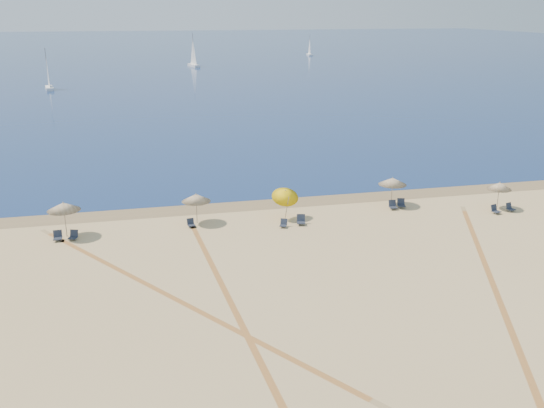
{
  "coord_description": "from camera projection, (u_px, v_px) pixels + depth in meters",
  "views": [
    {
      "loc": [
        -8.94,
        -19.88,
        15.02
      ],
      "look_at": [
        0.0,
        20.0,
        1.3
      ],
      "focal_mm": 38.51,
      "sensor_mm": 36.0,
      "label": 1
    }
  ],
  "objects": [
    {
      "name": "chair_7",
      "position": [
        393.0,
        205.0,
        45.94
      ],
      "size": [
        0.62,
        0.71,
        0.69
      ],
      "rotation": [
        0.0,
        0.0,
        -0.07
      ],
      "color": "#1B212D",
      "rests_on": "ground"
    },
    {
      "name": "sailboat_1",
      "position": [
        310.0,
        49.0,
        196.91
      ],
      "size": [
        1.43,
        4.53,
        6.66
      ],
      "rotation": [
        0.0,
        0.0,
        -0.07
      ],
      "color": "white",
      "rests_on": "ocean"
    },
    {
      "name": "wet_sand",
      "position": [
        261.0,
        204.0,
        47.22
      ],
      "size": [
        500.0,
        500.0,
        0.0
      ],
      "primitive_type": "plane",
      "color": "olive",
      "rests_on": "ground"
    },
    {
      "name": "ocean",
      "position": [
        160.0,
        48.0,
        233.15
      ],
      "size": [
        500.0,
        500.0,
        0.0
      ],
      "primitive_type": "plane",
      "color": "#0C2151",
      "rests_on": "ground"
    },
    {
      "name": "chair_9",
      "position": [
        495.0,
        210.0,
        44.97
      ],
      "size": [
        0.71,
        0.78,
        0.67
      ],
      "rotation": [
        0.0,
        0.0,
        0.29
      ],
      "color": "#1B212D",
      "rests_on": "ground"
    },
    {
      "name": "umbrella_5",
      "position": [
        500.0,
        186.0,
        45.52
      ],
      "size": [
        1.86,
        1.86,
        2.22
      ],
      "color": "gray",
      "rests_on": "ground"
    },
    {
      "name": "chair_6",
      "position": [
        301.0,
        220.0,
        42.65
      ],
      "size": [
        0.74,
        0.82,
        0.73
      ],
      "rotation": [
        0.0,
        0.0,
        -0.22
      ],
      "color": "#1B212D",
      "rests_on": "ground"
    },
    {
      "name": "chair_10",
      "position": [
        510.0,
        208.0,
        45.48
      ],
      "size": [
        0.69,
        0.75,
        0.64
      ],
      "rotation": [
        0.0,
        0.0,
        0.29
      ],
      "color": "#1B212D",
      "rests_on": "ground"
    },
    {
      "name": "umbrella_4",
      "position": [
        393.0,
        181.0,
        46.24
      ],
      "size": [
        2.22,
        2.22,
        2.36
      ],
      "color": "gray",
      "rests_on": "ground"
    },
    {
      "name": "ground",
      "position": [
        374.0,
        377.0,
        25.02
      ],
      "size": [
        160.0,
        160.0,
        0.0
      ],
      "primitive_type": "plane",
      "color": "tan",
      "rests_on": "ground"
    },
    {
      "name": "chair_3",
      "position": [
        73.0,
        236.0,
        39.86
      ],
      "size": [
        0.7,
        0.77,
        0.65
      ],
      "rotation": [
        0.0,
        0.0,
        -0.3
      ],
      "color": "#1B212D",
      "rests_on": "ground"
    },
    {
      "name": "chair_5",
      "position": [
        284.0,
        224.0,
        42.14
      ],
      "size": [
        0.69,
        0.73,
        0.6
      ],
      "rotation": [
        0.0,
        0.0,
        -0.43
      ],
      "color": "#1B212D",
      "rests_on": "ground"
    },
    {
      "name": "chair_2",
      "position": [
        58.0,
        236.0,
        39.7
      ],
      "size": [
        0.6,
        0.69,
        0.68
      ],
      "rotation": [
        0.0,
        0.0,
        0.05
      ],
      "color": "#1B212D",
      "rests_on": "ground"
    },
    {
      "name": "umbrella_1",
      "position": [
        64.0,
        207.0,
        39.76
      ],
      "size": [
        2.23,
        2.23,
        2.54
      ],
      "color": "gray",
      "rests_on": "ground"
    },
    {
      "name": "tire_tracks",
      "position": [
        301.0,
        297.0,
        32.01
      ],
      "size": [
        56.53,
        42.01,
        0.0
      ],
      "color": "tan",
      "rests_on": "ground"
    },
    {
      "name": "sailboat_0",
      "position": [
        193.0,
        57.0,
        158.06
      ],
      "size": [
        2.94,
        6.09,
        8.79
      ],
      "rotation": [
        0.0,
        0.0,
        0.25
      ],
      "color": "white",
      "rests_on": "ocean"
    },
    {
      "name": "sailboat_2",
      "position": [
        48.0,
        77.0,
        113.23
      ],
      "size": [
        2.32,
        5.47,
        7.92
      ],
      "rotation": [
        0.0,
        0.0,
        0.19
      ],
      "color": "white",
      "rests_on": "ocean"
    },
    {
      "name": "umbrella_2",
      "position": [
        196.0,
        198.0,
        42.4
      ],
      "size": [
        2.11,
        2.11,
        2.3
      ],
      "color": "gray",
      "rests_on": "ground"
    },
    {
      "name": "chair_8",
      "position": [
        401.0,
        204.0,
        46.32
      ],
      "size": [
        0.72,
        0.8,
        0.7
      ],
      "rotation": [
        0.0,
        0.0,
        -0.23
      ],
      "color": "#1B212D",
      "rests_on": "ground"
    },
    {
      "name": "umbrella_3",
      "position": [
        285.0,
        194.0,
        43.2
      ],
      "size": [
        2.0,
        2.06,
        2.67
      ],
      "color": "gray",
      "rests_on": "ground"
    },
    {
      "name": "chair_4",
      "position": [
        191.0,
        223.0,
        42.19
      ],
      "size": [
        0.6,
        0.67,
        0.6
      ],
      "rotation": [
        0.0,
        0.0,
        0.18
      ],
      "color": "#1B212D",
      "rests_on": "ground"
    }
  ]
}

